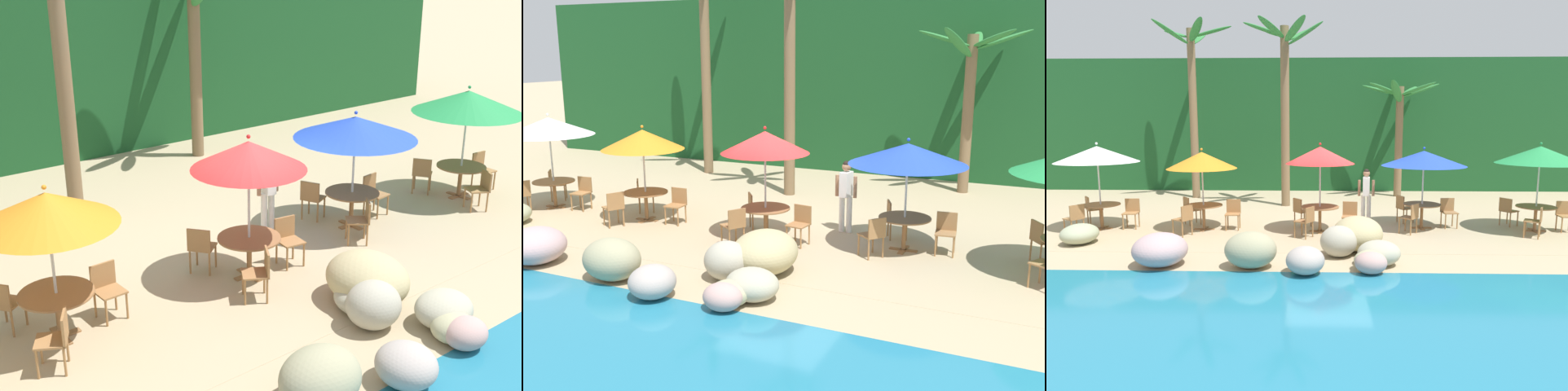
% 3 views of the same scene
% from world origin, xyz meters
% --- Properties ---
extents(ground_plane, '(120.00, 120.00, 0.00)m').
position_xyz_m(ground_plane, '(0.00, 0.00, 0.00)').
color(ground_plane, tan).
extents(terrace_deck, '(18.00, 5.20, 0.01)m').
position_xyz_m(terrace_deck, '(0.00, 0.00, 0.00)').
color(terrace_deck, tan).
rests_on(terrace_deck, ground).
extents(foliage_backdrop, '(28.00, 2.40, 6.00)m').
position_xyz_m(foliage_backdrop, '(0.00, 9.00, 3.00)').
color(foliage_backdrop, '#194C23').
rests_on(foliage_backdrop, ground).
extents(rock_seawall, '(8.94, 3.21, 0.84)m').
position_xyz_m(rock_seawall, '(-1.33, -3.07, 0.34)').
color(rock_seawall, '#B0AC92').
rests_on(rock_seawall, ground).
extents(umbrella_white, '(2.34, 2.34, 2.56)m').
position_xyz_m(umbrella_white, '(-6.72, -0.16, 2.21)').
color(umbrella_white, silver).
rests_on(umbrella_white, ground).
extents(dining_table_white, '(1.10, 1.10, 0.74)m').
position_xyz_m(dining_table_white, '(-6.72, -0.16, 0.61)').
color(dining_table_white, olive).
rests_on(dining_table_white, ground).
extents(chair_white_seaward, '(0.46, 0.46, 0.87)m').
position_xyz_m(chair_white_seaward, '(-5.89, 0.01, 0.51)').
color(chair_white_seaward, '#9E7042').
rests_on(chair_white_seaward, ground).
extents(chair_white_inland, '(0.60, 0.59, 0.87)m').
position_xyz_m(chair_white_inland, '(-7.32, 0.45, 0.51)').
color(chair_white_inland, '#9E7042').
rests_on(chair_white_inland, ground).
extents(chair_white_left, '(0.58, 0.58, 0.87)m').
position_xyz_m(chair_white_left, '(-7.08, -0.94, 0.51)').
color(chair_white_left, '#9E7042').
rests_on(chair_white_left, ground).
extents(umbrella_orange, '(2.02, 2.02, 2.40)m').
position_xyz_m(umbrella_orange, '(-3.67, -0.18, 2.04)').
color(umbrella_orange, silver).
rests_on(umbrella_orange, ground).
extents(dining_table_orange, '(1.10, 1.10, 0.74)m').
position_xyz_m(dining_table_orange, '(-3.67, -0.18, 0.61)').
color(dining_table_orange, olive).
rests_on(dining_table_orange, ground).
extents(chair_orange_seaward, '(0.44, 0.44, 0.87)m').
position_xyz_m(chair_orange_seaward, '(-2.82, -0.05, 0.51)').
color(chair_orange_seaward, '#9E7042').
rests_on(chair_orange_seaward, ground).
extents(chair_orange_inland, '(0.59, 0.59, 0.87)m').
position_xyz_m(chair_orange_inland, '(-4.26, 0.44, 0.51)').
color(chair_orange_inland, '#9E7042').
rests_on(chair_orange_inland, ground).
extents(chair_orange_left, '(0.58, 0.57, 0.87)m').
position_xyz_m(chair_orange_left, '(-4.00, -0.96, 0.51)').
color(chair_orange_left, '#9E7042').
rests_on(chair_orange_left, ground).
extents(umbrella_red, '(1.96, 1.96, 2.56)m').
position_xyz_m(umbrella_red, '(-0.26, -0.32, 2.21)').
color(umbrella_red, silver).
rests_on(umbrella_red, ground).
extents(dining_table_red, '(1.10, 1.10, 0.74)m').
position_xyz_m(dining_table_red, '(-0.26, -0.32, 0.61)').
color(dining_table_red, olive).
rests_on(dining_table_red, ground).
extents(chair_red_seaward, '(0.47, 0.48, 0.87)m').
position_xyz_m(chair_red_seaward, '(0.59, -0.35, 0.51)').
color(chair_red_seaward, '#9E7042').
rests_on(chair_red_seaward, ground).
extents(chair_red_inland, '(0.59, 0.59, 0.87)m').
position_xyz_m(chair_red_inland, '(-0.85, 0.29, 0.51)').
color(chair_red_inland, '#9E7042').
rests_on(chair_red_inland, ground).
extents(chair_red_left, '(0.58, 0.58, 0.87)m').
position_xyz_m(chair_red_left, '(-0.62, -1.10, 0.51)').
color(chair_red_left, '#9E7042').
rests_on(chair_red_left, ground).
extents(umbrella_blue, '(2.45, 2.45, 2.42)m').
position_xyz_m(umbrella_blue, '(2.76, 0.18, 2.09)').
color(umbrella_blue, silver).
rests_on(umbrella_blue, ground).
extents(dining_table_blue, '(1.10, 1.10, 0.74)m').
position_xyz_m(dining_table_blue, '(2.76, 0.18, 0.61)').
color(dining_table_blue, olive).
rests_on(dining_table_blue, ground).
extents(chair_blue_seaward, '(0.47, 0.47, 0.87)m').
position_xyz_m(chair_blue_seaward, '(3.60, 0.37, 0.51)').
color(chair_blue_seaward, '#9E7042').
rests_on(chair_blue_seaward, ground).
extents(chair_blue_inland, '(0.56, 0.56, 0.87)m').
position_xyz_m(chair_blue_inland, '(2.34, 0.93, 0.51)').
color(chair_blue_inland, '#9E7042').
rests_on(chair_blue_inland, ground).
extents(chair_blue_left, '(0.60, 0.59, 0.87)m').
position_xyz_m(chair_blue_left, '(2.31, -0.54, 0.51)').
color(chair_blue_left, '#9E7042').
rests_on(chair_blue_left, ground).
extents(umbrella_green, '(2.43, 2.43, 2.57)m').
position_xyz_m(umbrella_green, '(5.96, -0.12, 2.22)').
color(umbrella_green, silver).
rests_on(umbrella_green, ground).
extents(dining_table_green, '(1.10, 1.10, 0.74)m').
position_xyz_m(dining_table_green, '(5.96, -0.12, 0.61)').
color(dining_table_green, olive).
rests_on(dining_table_green, ground).
extents(chair_green_seaward, '(0.44, 0.45, 0.87)m').
position_xyz_m(chair_green_seaward, '(6.81, -0.08, 0.51)').
color(chair_green_seaward, '#9E7042').
rests_on(chair_green_seaward, ground).
extents(chair_green_inland, '(0.59, 0.58, 0.87)m').
position_xyz_m(chair_green_inland, '(5.42, 0.54, 0.51)').
color(chair_green_inland, '#9E7042').
rests_on(chair_green_inland, ground).
extents(chair_green_left, '(0.58, 0.58, 0.87)m').
position_xyz_m(chair_green_left, '(5.62, -0.91, 0.51)').
color(chair_green_left, '#9E7042').
rests_on(chair_green_left, ground).
extents(palm_tree_nearest, '(3.16, 3.15, 7.07)m').
position_xyz_m(palm_tree_nearest, '(-5.49, 5.74, 4.54)').
color(palm_tree_nearest, brown).
rests_on(palm_tree_nearest, ground).
extents(palm_tree_second, '(2.94, 2.67, 6.73)m').
position_xyz_m(palm_tree_second, '(-1.56, 3.87, 4.42)').
color(palm_tree_second, brown).
rests_on(palm_tree_second, ground).
extents(palm_tree_third, '(3.22, 3.13, 4.81)m').
position_xyz_m(palm_tree_third, '(3.07, 6.33, 3.40)').
color(palm_tree_third, brown).
rests_on(palm_tree_third, ground).
extents(waiter_in_white, '(0.52, 0.36, 1.70)m').
position_xyz_m(waiter_in_white, '(1.18, 0.96, 0.99)').
color(waiter_in_white, white).
rests_on(waiter_in_white, ground).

